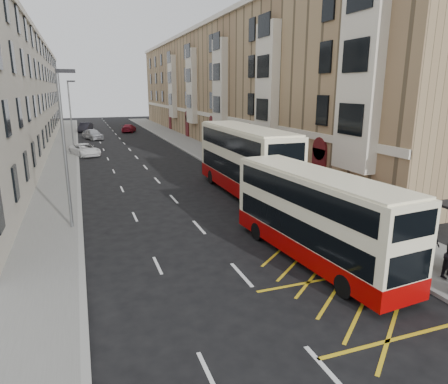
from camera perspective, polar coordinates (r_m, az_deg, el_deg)
name	(u,v)px	position (r m, az deg, el deg)	size (l,w,h in m)	color
ground	(290,330)	(13.22, 9.47, -18.81)	(200.00, 200.00, 0.00)	black
pavement_right	(218,158)	(42.41, -0.85, 4.85)	(4.00, 120.00, 0.15)	slate
pavement_left	(61,168)	(40.21, -22.26, 3.23)	(3.00, 120.00, 0.15)	slate
kerb_right	(200,159)	(41.81, -3.45, 4.69)	(0.25, 120.00, 0.15)	gray
kerb_left	(78,167)	(40.16, -20.12, 3.41)	(0.25, 120.00, 0.15)	gray
road_markings	(125,144)	(55.29, -13.97, 6.63)	(10.00, 110.00, 0.01)	silver
terrace_right	(228,86)	(58.61, 0.62, 14.85)	(10.75, 79.00, 15.25)	#9E825C
terrace_left	(6,95)	(55.57, -28.65, 12.11)	(9.18, 79.00, 13.25)	beige
guard_railing	(347,224)	(20.37, 17.11, -4.33)	(0.06, 6.56, 1.01)	red
street_lamp_near	(65,142)	(21.69, -21.79, 6.67)	(0.93, 0.18, 8.00)	slate
street_lamp_far	(71,111)	(51.59, -21.05, 10.74)	(0.93, 0.18, 8.00)	slate
double_decker_front	(315,217)	(17.33, 12.90, -3.46)	(3.10, 9.88, 3.87)	#FEF5CB
double_decker_rear	(245,161)	(27.70, 3.01, 4.51)	(2.76, 11.83, 4.71)	#FEF5CB
pedestrian_far	(429,248)	(18.31, 27.20, -7.08)	(0.97, 0.40, 1.66)	black
white_van	(85,150)	(46.94, -19.26, 5.72)	(2.20, 4.78, 1.33)	white
car_silver	(93,134)	(61.74, -18.22, 7.85)	(1.84, 4.57, 1.56)	#B2B4BA
car_dark	(85,127)	(73.35, -19.19, 8.74)	(1.68, 4.82, 1.59)	black
car_red	(129,128)	(70.86, -13.45, 8.86)	(1.87, 4.60, 1.34)	maroon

